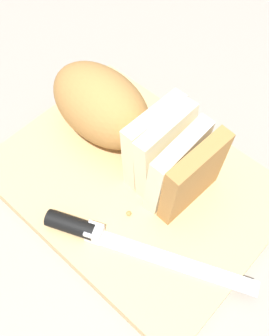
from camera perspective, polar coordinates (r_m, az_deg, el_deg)
ground_plane at (r=0.57m, az=-0.00°, el=-2.94°), size 3.00×3.00×0.00m
cutting_board at (r=0.56m, az=-0.00°, el=-2.33°), size 0.38×0.29×0.02m
bread_loaf at (r=0.54m, az=-1.66°, el=6.56°), size 0.26×0.11×0.11m
bread_knife at (r=0.51m, az=-5.24°, el=-9.30°), size 0.25×0.13×0.02m
crumb_near_knife at (r=0.56m, az=6.22°, el=-0.46°), size 0.01×0.01×0.01m
crumb_near_loaf at (r=0.52m, az=-0.81°, el=-6.44°), size 0.01×0.01×0.01m
crumb_stray_left at (r=0.58m, az=-0.77°, el=2.42°), size 0.01×0.01×0.01m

